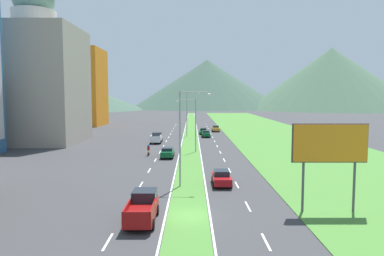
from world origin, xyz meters
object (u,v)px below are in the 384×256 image
Objects in this scene: street_lamp_far at (189,111)px; pickup_truck_0 at (143,208)px; car_1 at (204,131)px; car_4 at (168,152)px; car_0 at (207,134)px; pickup_truck_1 at (157,138)px; car_3 at (217,129)px; street_lamp_mid at (194,121)px; street_lamp_near at (184,132)px; billboard_roadside at (331,146)px; car_2 at (222,178)px; motorcycle_rider at (149,151)px.

street_lamp_far is 1.94× the size of pickup_truck_0.
car_4 is (-6.61, -34.66, 0.04)m from car_1.
pickup_truck_1 reaches higher than car_0.
car_0 is at bearing -10.42° from street_lamp_far.
car_4 is at bearing -95.70° from street_lamp_far.
street_lamp_far is 15.67m from car_3.
street_lamp_far is at bearing -2.83° from pickup_truck_0.
car_4 is at bearing -14.07° from car_0.
car_0 is at bearing 82.40° from street_lamp_mid.
pickup_truck_0 reaches higher than car_1.
pickup_truck_0 is 1.00× the size of pickup_truck_1.
street_lamp_near is 2.11× the size of car_3.
street_lamp_far is 2.24× the size of car_3.
billboard_roadside reaches higher than car_4.
pickup_truck_0 is (-2.84, -10.14, -4.71)m from street_lamp_near.
street_lamp_near is 1.84× the size of pickup_truck_0.
car_0 is at bearing 179.84° from car_2.
car_0 is 13.99m from car_3.
pickup_truck_1 reaches higher than car_1.
street_lamp_near reaches higher than car_4.
billboard_roadside is 1.56× the size of car_4.
car_4 is (-14.80, 26.37, -4.58)m from billboard_roadside.
pickup_truck_0 is at bearing -32.18° from car_2.
street_lamp_mid is 34.15m from pickup_truck_0.
street_lamp_mid is 1.24× the size of billboard_roadside.
street_lamp_mid is 2.21× the size of car_0.
car_3 is at bearing 80.34° from street_lamp_mid.
pickup_truck_0 is at bearing -179.88° from car_4.
pickup_truck_0 is at bearing -175.65° from pickup_truck_1.
car_0 is at bearing -45.57° from pickup_truck_1.
pickup_truck_1 is at bearing 120.90° from street_lamp_mid.
motorcycle_rider is at bearing 6.05° from pickup_truck_0.
car_4 is 0.86× the size of pickup_truck_0.
motorcycle_rider reaches higher than car_1.
car_3 is 42.05m from motorcycle_rider.
car_4 is (-10.19, -41.72, 0.00)m from car_3.
pickup_truck_1 is at bearing 1.13° from motorcycle_rider.
street_lamp_mid is at bearing -7.60° from car_0.
car_0 is (4.14, 46.26, -4.92)m from street_lamp_near.
car_2 is (-0.13, -45.51, 0.02)m from car_0.
motorcycle_rider is at bearing -18.48° from car_3.
street_lamp_far reaches higher than car_2.
car_4 is (-4.00, -5.35, -4.41)m from street_lamp_mid.
car_1 is 0.99× the size of car_4.
pickup_truck_1 is at bearing -119.82° from street_lamp_far.
street_lamp_near is 19.03m from car_4.
pickup_truck_0 is at bearing -8.24° from car_3.
street_lamp_far reaches higher than billboard_roadside.
street_lamp_far is at bearing -12.55° from motorcycle_rider.
car_2 is 0.78× the size of pickup_truck_1.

